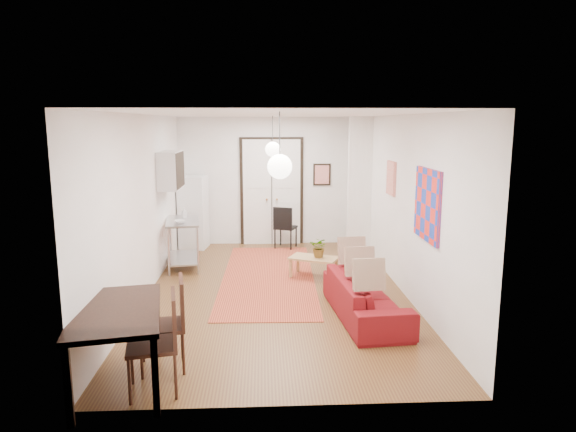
{
  "coord_description": "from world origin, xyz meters",
  "views": [
    {
      "loc": [
        -0.21,
        -8.16,
        2.77
      ],
      "look_at": [
        0.21,
        0.16,
        1.25
      ],
      "focal_mm": 32.0,
      "sensor_mm": 36.0,
      "label": 1
    }
  ],
  "objects_px": {
    "sofa": "(365,297)",
    "kitchen_counter": "(183,237)",
    "dining_chair_near": "(163,314)",
    "fridge": "(193,212)",
    "dining_chair_far": "(154,332)",
    "black_side_chair": "(285,223)",
    "coffee_table": "(314,260)",
    "dining_table": "(117,317)"
  },
  "relations": [
    {
      "from": "coffee_table",
      "to": "kitchen_counter",
      "type": "height_order",
      "value": "kitchen_counter"
    },
    {
      "from": "sofa",
      "to": "coffee_table",
      "type": "distance_m",
      "value": 2.05
    },
    {
      "from": "coffee_table",
      "to": "dining_chair_far",
      "type": "height_order",
      "value": "dining_chair_far"
    },
    {
      "from": "kitchen_counter",
      "to": "dining_chair_near",
      "type": "relative_size",
      "value": 1.21
    },
    {
      "from": "sofa",
      "to": "kitchen_counter",
      "type": "height_order",
      "value": "kitchen_counter"
    },
    {
      "from": "black_side_chair",
      "to": "sofa",
      "type": "bearing_deg",
      "value": 124.29
    },
    {
      "from": "dining_table",
      "to": "dining_chair_far",
      "type": "height_order",
      "value": "dining_chair_far"
    },
    {
      "from": "dining_chair_far",
      "to": "black_side_chair",
      "type": "height_order",
      "value": "dining_chair_far"
    },
    {
      "from": "coffee_table",
      "to": "dining_table",
      "type": "bearing_deg",
      "value": -123.16
    },
    {
      "from": "dining_table",
      "to": "dining_chair_near",
      "type": "bearing_deg",
      "value": 49.74
    },
    {
      "from": "coffee_table",
      "to": "black_side_chair",
      "type": "relative_size",
      "value": 1.01
    },
    {
      "from": "sofa",
      "to": "black_side_chair",
      "type": "distance_m",
      "value": 4.43
    },
    {
      "from": "dining_table",
      "to": "dining_chair_far",
      "type": "bearing_deg",
      "value": -8.99
    },
    {
      "from": "sofa",
      "to": "dining_chair_far",
      "type": "height_order",
      "value": "dining_chair_far"
    },
    {
      "from": "dining_table",
      "to": "kitchen_counter",
      "type": "bearing_deg",
      "value": 90.0
    },
    {
      "from": "black_side_chair",
      "to": "coffee_table",
      "type": "bearing_deg",
      "value": 121.66
    },
    {
      "from": "coffee_table",
      "to": "dining_chair_far",
      "type": "distance_m",
      "value": 4.36
    },
    {
      "from": "dining_chair_far",
      "to": "black_side_chair",
      "type": "relative_size",
      "value": 1.11
    },
    {
      "from": "sofa",
      "to": "kitchen_counter",
      "type": "relative_size",
      "value": 1.6
    },
    {
      "from": "sofa",
      "to": "coffee_table",
      "type": "xyz_separation_m",
      "value": [
        -0.55,
        1.97,
        0.02
      ]
    },
    {
      "from": "dining_chair_far",
      "to": "dining_table",
      "type": "bearing_deg",
      "value": -109.65
    },
    {
      "from": "coffee_table",
      "to": "black_side_chair",
      "type": "bearing_deg",
      "value": 99.88
    },
    {
      "from": "dining_chair_far",
      "to": "fridge",
      "type": "bearing_deg",
      "value": 172.93
    },
    {
      "from": "kitchen_counter",
      "to": "dining_chair_near",
      "type": "height_order",
      "value": "dining_chair_near"
    },
    {
      "from": "coffee_table",
      "to": "dining_chair_near",
      "type": "relative_size",
      "value": 0.91
    },
    {
      "from": "kitchen_counter",
      "to": "dining_table",
      "type": "bearing_deg",
      "value": -98.0
    },
    {
      "from": "fridge",
      "to": "dining_chair_far",
      "type": "bearing_deg",
      "value": -78.42
    },
    {
      "from": "kitchen_counter",
      "to": "black_side_chair",
      "type": "relative_size",
      "value": 1.35
    },
    {
      "from": "dining_chair_near",
      "to": "kitchen_counter",
      "type": "bearing_deg",
      "value": 174.73
    },
    {
      "from": "fridge",
      "to": "dining_chair_near",
      "type": "height_order",
      "value": "fridge"
    },
    {
      "from": "fridge",
      "to": "black_side_chair",
      "type": "distance_m",
      "value": 2.06
    },
    {
      "from": "dining_chair_far",
      "to": "coffee_table",
      "type": "bearing_deg",
      "value": 140.92
    },
    {
      "from": "fridge",
      "to": "dining_table",
      "type": "relative_size",
      "value": 0.96
    },
    {
      "from": "fridge",
      "to": "coffee_table",
      "type": "bearing_deg",
      "value": -35.97
    },
    {
      "from": "kitchen_counter",
      "to": "coffee_table",
      "type": "bearing_deg",
      "value": -26.24
    },
    {
      "from": "fridge",
      "to": "dining_table",
      "type": "distance_m",
      "value": 6.13
    },
    {
      "from": "sofa",
      "to": "dining_chair_far",
      "type": "xyz_separation_m",
      "value": [
        -2.62,
        -1.85,
        0.31
      ]
    },
    {
      "from": "dining_table",
      "to": "dining_chair_near",
      "type": "distance_m",
      "value": 0.62
    },
    {
      "from": "coffee_table",
      "to": "dining_chair_near",
      "type": "height_order",
      "value": "dining_chair_near"
    },
    {
      "from": "sofa",
      "to": "fridge",
      "type": "relative_size",
      "value": 1.28
    },
    {
      "from": "kitchen_counter",
      "to": "fridge",
      "type": "xyz_separation_m",
      "value": [
        -0.0,
        1.56,
        0.2
      ]
    },
    {
      "from": "coffee_table",
      "to": "dining_table",
      "type": "height_order",
      "value": "dining_table"
    }
  ]
}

